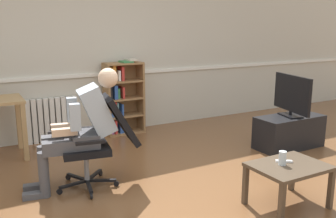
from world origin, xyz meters
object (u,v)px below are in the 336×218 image
(person_seated, at_px, (81,126))
(tv_stand, at_px, (289,132))
(spare_remote, at_px, (284,161))
(radiator, at_px, (52,120))
(bookshelf, at_px, (121,97))
(office_chair, at_px, (102,137))
(tv_screen, at_px, (292,95))
(drinking_glass, at_px, (283,158))
(coffee_table, at_px, (289,171))

(person_seated, bearing_deg, tv_stand, 97.61)
(spare_remote, bearing_deg, person_seated, -94.00)
(radiator, xyz_separation_m, spare_remote, (1.45, -3.02, 0.10))
(tv_stand, relative_size, spare_remote, 6.35)
(bookshelf, bearing_deg, office_chair, -117.90)
(office_chair, bearing_deg, tv_screen, 98.17)
(tv_screen, bearing_deg, person_seated, 102.12)
(radiator, relative_size, drinking_glass, 5.71)
(tv_stand, xyz_separation_m, tv_screen, (0.00, -0.00, 0.51))
(tv_stand, distance_m, drinking_glass, 1.84)
(tv_stand, height_order, spare_remote, tv_stand)
(bookshelf, bearing_deg, tv_stand, -45.54)
(person_seated, distance_m, tv_stand, 2.87)
(office_chair, xyz_separation_m, tv_stand, (2.64, -0.07, -0.30))
(person_seated, xyz_separation_m, drinking_glass, (1.46, -1.29, -0.18))
(bookshelf, height_order, radiator, bookshelf)
(person_seated, height_order, drinking_glass, person_seated)
(radiator, relative_size, office_chair, 0.77)
(spare_remote, bearing_deg, tv_screen, 166.48)
(radiator, distance_m, person_seated, 1.81)
(tv_screen, distance_m, coffee_table, 1.84)
(drinking_glass, bearing_deg, coffee_table, -27.04)
(office_chair, distance_m, person_seated, 0.24)
(coffee_table, xyz_separation_m, drinking_glass, (-0.06, 0.03, 0.12))
(radiator, height_order, person_seated, person_seated)
(tv_screen, bearing_deg, radiator, 69.98)
(radiator, relative_size, tv_stand, 0.76)
(person_seated, height_order, tv_screen, person_seated)
(office_chair, height_order, person_seated, person_seated)
(tv_stand, relative_size, drinking_glass, 7.49)
(radiator, relative_size, coffee_table, 1.08)
(radiator, distance_m, tv_screen, 3.36)
(spare_remote, bearing_deg, bookshelf, -136.40)
(office_chair, height_order, tv_screen, tv_screen)
(bookshelf, height_order, coffee_table, bookshelf)
(drinking_glass, bearing_deg, spare_remote, 31.89)
(coffee_table, distance_m, drinking_glass, 0.14)
(tv_stand, xyz_separation_m, drinking_glass, (-1.38, -1.19, 0.25))
(office_chair, distance_m, drinking_glass, 1.78)
(office_chair, relative_size, person_seated, 0.77)
(coffee_table, xyz_separation_m, spare_remote, (0.01, 0.07, 0.07))
(office_chair, xyz_separation_m, person_seated, (-0.20, 0.03, 0.14))
(radiator, height_order, tv_stand, radiator)
(drinking_glass, bearing_deg, office_chair, 135.21)
(tv_stand, relative_size, tv_screen, 1.23)
(tv_stand, distance_m, coffee_table, 1.80)
(bookshelf, relative_size, person_seated, 0.94)
(tv_stand, bearing_deg, coffee_table, -137.22)
(person_seated, height_order, spare_remote, person_seated)
(bookshelf, distance_m, office_chair, 1.93)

